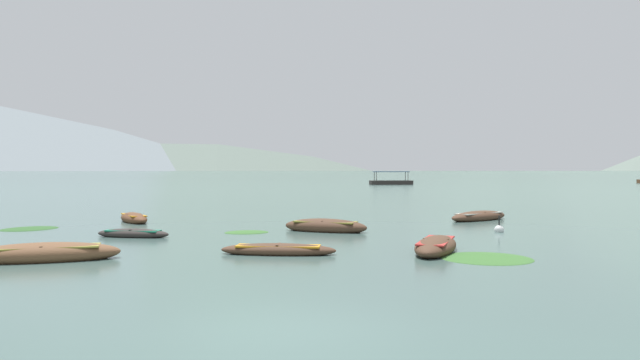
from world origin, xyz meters
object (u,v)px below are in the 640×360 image
object	(u,v)px
rowboat_3	(436,246)
rowboat_5	(479,216)
rowboat_6	(43,254)
mooring_buoy	(499,230)
rowboat_2	(134,218)
rowboat_1	(133,234)
ferry_0	(391,182)
rowboat_0	(325,226)
rowboat_4	(278,250)

from	to	relation	value
rowboat_3	rowboat_5	distance (m)	12.76
rowboat_3	rowboat_6	bearing A→B (deg)	-167.05
rowboat_6	mooring_buoy	bearing A→B (deg)	30.48
rowboat_2	rowboat_3	xyz separation A→B (m)	(14.30, -9.68, 0.01)
rowboat_1	ferry_0	world-z (taller)	ferry_0
rowboat_3	rowboat_5	bearing A→B (deg)	72.65
rowboat_3	rowboat_6	world-z (taller)	rowboat_6
rowboat_2	ferry_0	distance (m)	75.85
rowboat_5	rowboat_6	distance (m)	21.70
rowboat_5	ferry_0	size ratio (longest dim) A/B	0.51
rowboat_2	rowboat_6	world-z (taller)	rowboat_6
rowboat_1	rowboat_2	distance (m)	6.90
rowboat_5	mooring_buoy	world-z (taller)	mooring_buoy
rowboat_0	rowboat_6	world-z (taller)	rowboat_0
rowboat_0	rowboat_2	bearing A→B (deg)	160.02
rowboat_5	mooring_buoy	distance (m)	5.83
rowboat_3	mooring_buoy	world-z (taller)	mooring_buoy
rowboat_0	mooring_buoy	xyz separation A→B (m)	(7.59, 0.39, -0.13)
rowboat_6	rowboat_0	bearing A→B (deg)	47.90
rowboat_6	mooring_buoy	xyz separation A→B (m)	(15.47, 9.10, -0.12)
rowboat_2	rowboat_5	xyz separation A→B (m)	(18.11, 2.49, 0.01)
rowboat_0	rowboat_3	bearing A→B (deg)	-55.67
rowboat_0	rowboat_4	world-z (taller)	rowboat_0
rowboat_1	rowboat_3	world-z (taller)	rowboat_3
rowboat_2	mooring_buoy	bearing A→B (deg)	-10.58
rowboat_0	rowboat_2	xyz separation A→B (m)	(-10.23, 3.72, -0.03)
rowboat_4	rowboat_0	bearing A→B (deg)	81.24
rowboat_0	mooring_buoy	bearing A→B (deg)	2.95
ferry_0	rowboat_0	bearing A→B (deg)	-94.81
rowboat_6	mooring_buoy	world-z (taller)	mooring_buoy
rowboat_6	ferry_0	world-z (taller)	ferry_0
rowboat_2	rowboat_1	bearing A→B (deg)	-67.78
rowboat_1	ferry_0	xyz separation A→B (m)	(14.16, 80.36, 0.31)
rowboat_0	rowboat_1	xyz separation A→B (m)	(-7.62, -2.66, -0.08)
rowboat_2	rowboat_3	distance (m)	17.27
rowboat_2	rowboat_0	bearing A→B (deg)	-19.98
rowboat_5	rowboat_4	bearing A→B (deg)	-124.35
rowboat_5	ferry_0	bearing A→B (deg)	91.08
rowboat_1	mooring_buoy	xyz separation A→B (m)	(15.22, 3.05, -0.04)
rowboat_3	rowboat_5	world-z (taller)	same
rowboat_3	rowboat_4	distance (m)	5.21
rowboat_0	mooring_buoy	distance (m)	7.60
rowboat_6	mooring_buoy	distance (m)	17.95
rowboat_1	ferry_0	distance (m)	81.60
ferry_0	rowboat_3	bearing A→B (deg)	-91.69
rowboat_1	rowboat_4	distance (m)	7.79
rowboat_1	rowboat_4	world-z (taller)	rowboat_4
mooring_buoy	rowboat_6	bearing A→B (deg)	-149.52
rowboat_3	rowboat_6	distance (m)	12.26
rowboat_0	ferry_0	distance (m)	77.97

